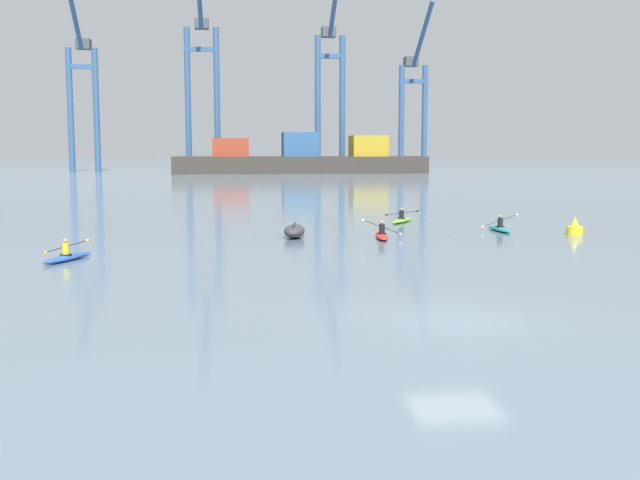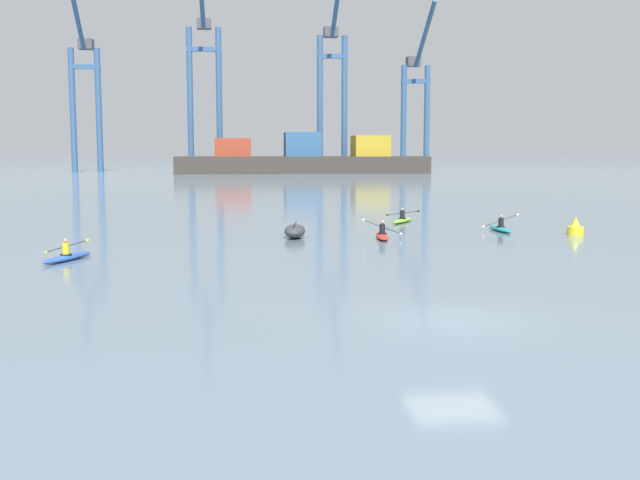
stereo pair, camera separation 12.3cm
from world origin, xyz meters
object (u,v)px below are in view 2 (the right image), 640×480
Objects in this scene: channel_buoy at (575,228)px; kayak_lime at (403,220)px; gantry_crane_west at (85,88)px; gantry_crane_east at (416,95)px; capsized_dinghy at (295,231)px; kayak_blue at (67,256)px; container_barge at (303,160)px; kayak_red at (382,235)px; kayak_teal at (500,228)px; gantry_crane_west_mid at (204,74)px; gantry_crane_east_mid at (332,80)px.

channel_buoy is 11.22m from kayak_lime.
gantry_crane_east is at bearing 2.96° from gantry_crane_west.
gantry_crane_west reaches higher than capsized_dinghy.
kayak_blue is (-25.67, -7.19, -0.19)m from channel_buoy.
capsized_dinghy is 0.81× the size of kayak_blue.
kayak_lime is at bearing -91.19° from container_barge.
kayak_teal is at bearing 20.57° from kayak_red.
channel_buoy is at bearing -44.75° from kayak_lime.
kayak_blue is (-45.18, -129.50, -15.74)m from gantry_crane_east.
gantry_crane_east is 118.72m from kayak_lime.
kayak_red is at bearing -83.31° from gantry_crane_west_mid.
container_barge is 14.86× the size of kayak_lime.
capsized_dinghy is 2.74× the size of channel_buoy.
gantry_crane_west is at bearing 112.15° from channel_buoy.
container_barge is 14.10× the size of kayak_teal.
kayak_teal is (-4.37, -114.33, -18.18)m from gantry_crane_east_mid.
channel_buoy is at bearing -90.42° from gantry_crane_east_mid.
channel_buoy is at bearing 3.26° from kayak_red.
capsized_dinghy is 10.73m from kayak_lime.
container_barge reaches higher than capsized_dinghy.
gantry_crane_east is 124.83m from channel_buoy.
channel_buoy is 26.66m from kayak_blue.
kayak_red is (13.94, -118.87, -19.33)m from gantry_crane_west_mid.
gantry_crane_west_mid reaches higher than kayak_teal.
gantry_crane_east_mid is 11.64× the size of kayak_lime.
gantry_crane_east is (67.88, 3.51, -0.77)m from gantry_crane_west.
kayak_lime reaches higher than capsized_dinghy.
kayak_teal is (21.35, -116.09, -19.33)m from gantry_crane_west_mid.
kayak_teal is at bearing -92.19° from gantry_crane_east_mid.
gantry_crane_west reaches higher than kayak_lime.
gantry_crane_west_mid reaches higher than container_barge.
kayak_lime is (-8.82, -108.59, -18.18)m from gantry_crane_east_mid.
channel_buoy is at bearing -78.13° from gantry_crane_west_mid.
gantry_crane_west_mid is 122.34m from channel_buoy.
kayak_teal is 1.01× the size of kayak_blue.
container_barge is 27.65m from gantry_crane_west_mid.
kayak_blue is at bearing -156.03° from kayak_red.
container_barge is 107.56m from channel_buoy.
channel_buoy is (-0.85, -116.48, -18.00)m from gantry_crane_east_mid.
gantry_crane_east_mid is at bearing -2.70° from gantry_crane_west.
gantry_crane_west_mid is 119.61m from kayak_teal.
gantry_crane_east is 9.77× the size of kayak_teal.
container_barge is 107.60m from capsized_dinghy.
kayak_red is (-30.43, -122.94, -15.74)m from gantry_crane_east.
kayak_red is at bearing -109.10° from kayak_lime.
gantry_crane_east_mid is at bearing -3.93° from gantry_crane_west_mid.
gantry_crane_west is 10.25× the size of kayak_teal.
kayak_teal is at bearing 22.86° from kayak_blue.
gantry_crane_west_mid is at bearing 100.42° from kayak_teal.
gantry_crane_west_mid is 44.70m from gantry_crane_east.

